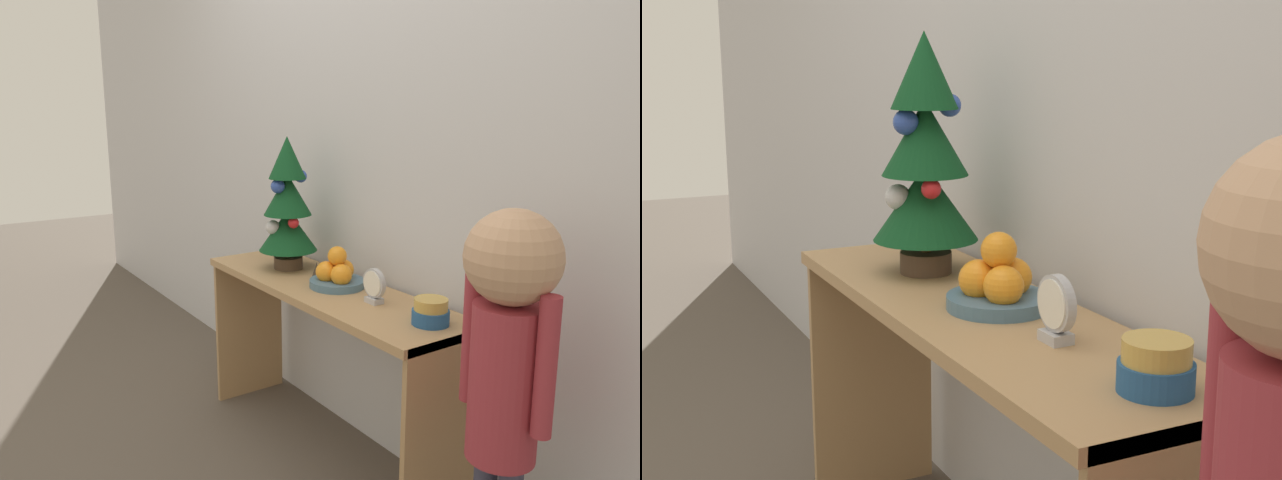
{
  "view_description": "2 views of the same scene",
  "coord_description": "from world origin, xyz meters",
  "views": [
    {
      "loc": [
        1.86,
        -1.12,
        1.37
      ],
      "look_at": [
        0.0,
        0.15,
        0.87
      ],
      "focal_mm": 35.0,
      "sensor_mm": 36.0,
      "label": 1
    },
    {
      "loc": [
        1.54,
        -0.61,
        1.19
      ],
      "look_at": [
        -0.06,
        0.17,
        0.81
      ],
      "focal_mm": 50.0,
      "sensor_mm": 36.0,
      "label": 2
    }
  ],
  "objects": [
    {
      "name": "console_table",
      "position": [
        0.0,
        0.18,
        0.54
      ],
      "size": [
        1.29,
        0.37,
        0.69
      ],
      "color": "tan",
      "rests_on": "ground_plane"
    },
    {
      "name": "singing_bowl",
      "position": [
        0.53,
        0.21,
        0.73
      ],
      "size": [
        0.12,
        0.12,
        0.08
      ],
      "color": "#235189",
      "rests_on": "console_table"
    },
    {
      "name": "fruit_bowl",
      "position": [
        0.03,
        0.21,
        0.74
      ],
      "size": [
        0.21,
        0.21,
        0.16
      ],
      "color": "#476B84",
      "rests_on": "console_table"
    },
    {
      "name": "desk_clock",
      "position": [
        0.26,
        0.2,
        0.75
      ],
      "size": [
        0.1,
        0.04,
        0.12
      ],
      "color": "#B2B2B7",
      "rests_on": "console_table"
    },
    {
      "name": "back_wall",
      "position": [
        0.0,
        0.41,
        1.25
      ],
      "size": [
        7.0,
        0.05,
        2.5
      ],
      "primitive_type": "cube",
      "color": "silver",
      "rests_on": "ground_plane"
    },
    {
      "name": "figurine",
      "position": [
        -0.12,
        0.22,
        0.72
      ],
      "size": [
        0.04,
        0.04,
        0.06
      ],
      "color": "#382D23",
      "rests_on": "console_table"
    },
    {
      "name": "mini_tree",
      "position": [
        -0.3,
        0.2,
        0.95
      ],
      "size": [
        0.24,
        0.24,
        0.55
      ],
      "color": "#4C3828",
      "rests_on": "console_table"
    }
  ]
}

